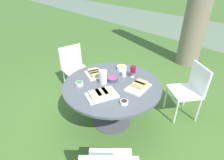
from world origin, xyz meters
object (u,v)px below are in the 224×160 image
object	(u,v)px
chair_near_left	(190,87)
wine_glass	(133,70)
water_pitcher	(103,77)
dining_table	(112,90)
chair_near_right	(74,66)

from	to	relation	value
chair_near_left	wine_glass	world-z (taller)	same
chair_near_left	wine_glass	size ratio (longest dim) A/B	4.92
wine_glass	chair_near_left	bearing A→B (deg)	49.85
water_pitcher	chair_near_left	bearing A→B (deg)	57.15
dining_table	chair_near_right	xyz separation A→B (m)	(-1.20, 0.05, -0.08)
chair_near_left	chair_near_right	world-z (taller)	same
chair_near_left	wine_glass	xyz separation A→B (m)	(-0.58, -0.69, 0.31)
dining_table	water_pitcher	bearing A→B (deg)	-136.07
chair_near_right	water_pitcher	distance (m)	1.16
water_pitcher	dining_table	bearing A→B (deg)	43.93
chair_near_left	wine_glass	distance (m)	0.96
chair_near_right	chair_near_left	bearing A→B (deg)	28.29
dining_table	chair_near_left	world-z (taller)	chair_near_left
dining_table	wine_glass	world-z (taller)	wine_glass
chair_near_left	water_pitcher	bearing A→B (deg)	-122.85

